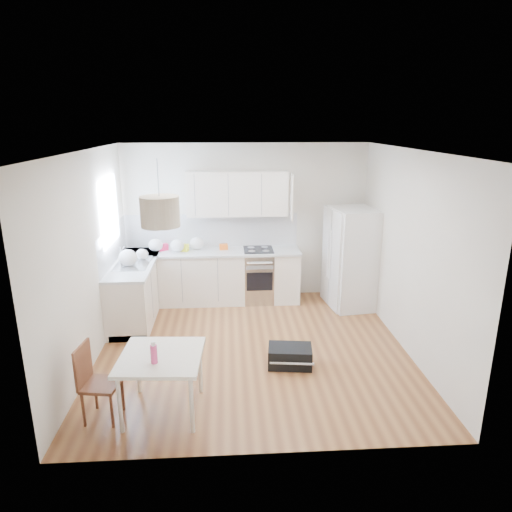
{
  "coord_description": "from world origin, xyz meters",
  "views": [
    {
      "loc": [
        -0.33,
        -5.72,
        3.04
      ],
      "look_at": [
        0.07,
        0.4,
        1.23
      ],
      "focal_mm": 32.0,
      "sensor_mm": 36.0,
      "label": 1
    }
  ],
  "objects_px": {
    "refrigerator": "(352,258)",
    "dining_chair": "(101,383)",
    "gym_bag": "(290,356)",
    "dining_table": "(161,361)"
  },
  "relations": [
    {
      "from": "refrigerator",
      "to": "dining_chair",
      "type": "height_order",
      "value": "refrigerator"
    },
    {
      "from": "refrigerator",
      "to": "gym_bag",
      "type": "relative_size",
      "value": 3.02
    },
    {
      "from": "dining_chair",
      "to": "gym_bag",
      "type": "bearing_deg",
      "value": 32.97
    },
    {
      "from": "refrigerator",
      "to": "dining_chair",
      "type": "distance_m",
      "value": 4.51
    },
    {
      "from": "refrigerator",
      "to": "gym_bag",
      "type": "bearing_deg",
      "value": -131.37
    },
    {
      "from": "dining_chair",
      "to": "gym_bag",
      "type": "height_order",
      "value": "dining_chair"
    },
    {
      "from": "dining_table",
      "to": "gym_bag",
      "type": "distance_m",
      "value": 1.8
    },
    {
      "from": "dining_table",
      "to": "gym_bag",
      "type": "bearing_deg",
      "value": 33.89
    },
    {
      "from": "dining_table",
      "to": "dining_chair",
      "type": "distance_m",
      "value": 0.65
    },
    {
      "from": "refrigerator",
      "to": "dining_table",
      "type": "bearing_deg",
      "value": -142.41
    }
  ]
}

